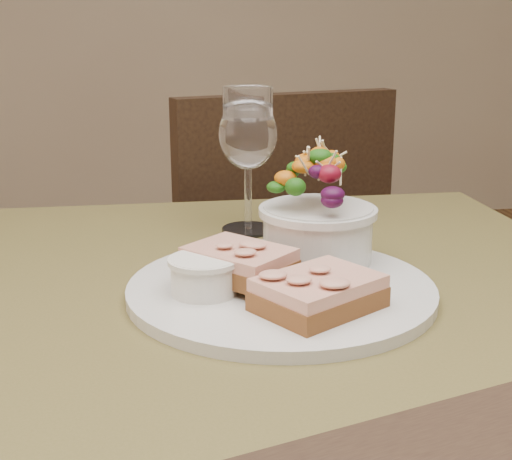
{
  "coord_description": "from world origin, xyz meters",
  "views": [
    {
      "loc": [
        -0.1,
        -0.67,
        1.01
      ],
      "look_at": [
        0.0,
        0.02,
        0.81
      ],
      "focal_mm": 50.0,
      "sensor_mm": 36.0,
      "label": 1
    }
  ],
  "objects": [
    {
      "name": "salad_bowl",
      "position": [
        0.08,
        0.06,
        0.82
      ],
      "size": [
        0.12,
        0.12,
        0.13
      ],
      "color": "silver",
      "rests_on": "dinner_plate"
    },
    {
      "name": "cafe_table",
      "position": [
        0.0,
        0.0,
        0.65
      ],
      "size": [
        0.8,
        0.8,
        0.75
      ],
      "color": "#4F4A22",
      "rests_on": "ground"
    },
    {
      "name": "ramekin",
      "position": [
        -0.05,
        -0.02,
        0.78
      ],
      "size": [
        0.06,
        0.06,
        0.04
      ],
      "color": "silver",
      "rests_on": "dinner_plate"
    },
    {
      "name": "chair_far",
      "position": [
        0.09,
        0.71,
        0.29
      ],
      "size": [
        0.52,
        0.52,
        0.9
      ],
      "rotation": [
        0.0,
        0.0,
        3.42
      ],
      "color": "black",
      "rests_on": "ground"
    },
    {
      "name": "sandwich_front",
      "position": [
        0.05,
        -0.08,
        0.78
      ],
      "size": [
        0.13,
        0.13,
        0.03
      ],
      "rotation": [
        0.0,
        0.0,
        0.56
      ],
      "color": "#4B2A14",
      "rests_on": "dinner_plate"
    },
    {
      "name": "sandwich_back",
      "position": [
        -0.02,
        -0.0,
        0.78
      ],
      "size": [
        0.12,
        0.12,
        0.03
      ],
      "rotation": [
        0.0,
        0.0,
        -0.82
      ],
      "color": "#4B2A14",
      "rests_on": "dinner_plate"
    },
    {
      "name": "wine_glass",
      "position": [
        0.02,
        0.23,
        0.87
      ],
      "size": [
        0.08,
        0.08,
        0.18
      ],
      "color": "white",
      "rests_on": "cafe_table"
    },
    {
      "name": "dinner_plate",
      "position": [
        0.02,
        -0.01,
        0.76
      ],
      "size": [
        0.31,
        0.31,
        0.01
      ],
      "primitive_type": "cylinder",
      "color": "silver",
      "rests_on": "cafe_table"
    },
    {
      "name": "garnish",
      "position": [
        -0.03,
        0.09,
        0.77
      ],
      "size": [
        0.05,
        0.04,
        0.02
      ],
      "color": "#0F3C0B",
      "rests_on": "dinner_plate"
    }
  ]
}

